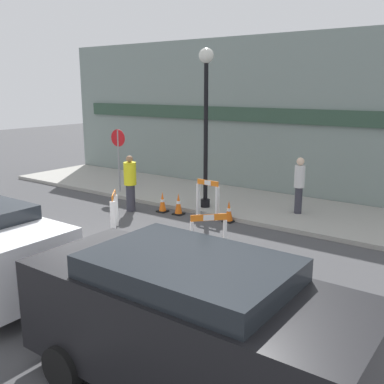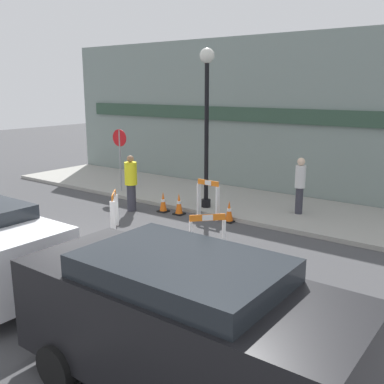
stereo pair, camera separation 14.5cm
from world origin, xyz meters
name	(u,v)px [view 1 (the left image)]	position (x,y,z in m)	size (l,w,h in m)	color
ground_plane	(75,257)	(0.00, 0.00, 0.00)	(60.00, 60.00, 0.00)	#424244
sidewalk_slab	(223,200)	(0.00, 6.30, 0.06)	(18.00, 3.60, 0.12)	#9E9B93
storefront_facade	(253,116)	(0.00, 8.17, 2.75)	(18.00, 0.22, 5.50)	gray
streetlamp_post	(206,107)	(0.15, 5.00, 3.19)	(0.44, 0.44, 4.73)	black
stop_sign	(118,150)	(-3.52, 4.97, 1.60)	(0.60, 0.07, 2.20)	gray
barricade_0	(114,210)	(-0.74, 1.98, 0.55)	(0.60, 0.69, 1.03)	white
barricade_1	(208,233)	(2.36, 1.89, 0.53)	(0.66, 0.69, 0.97)	white
barricade_2	(208,198)	(0.68, 4.35, 0.60)	(0.75, 0.16, 1.14)	white
traffic_cone_0	(146,239)	(1.00, 1.30, 0.27)	(0.30, 0.30, 0.56)	black
traffic_cone_1	(229,212)	(1.37, 4.40, 0.30)	(0.30, 0.30, 0.63)	black
traffic_cone_2	(162,202)	(-0.83, 4.11, 0.30)	(0.30, 0.30, 0.63)	black
traffic_cone_3	(171,247)	(1.87, 1.15, 0.30)	(0.30, 0.30, 0.63)	black
traffic_cone_4	(178,204)	(-0.26, 4.16, 0.32)	(0.30, 0.30, 0.66)	black
person_worker	(130,182)	(-1.70, 3.62, 0.93)	(0.48, 0.48, 1.73)	#33333D
person_pedestrian	(299,183)	(2.77, 6.01, 1.03)	(0.35, 0.35, 1.66)	#33333D
parked_car_2	(189,319)	(4.82, -2.20, 1.02)	(4.34, 1.93, 1.82)	black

